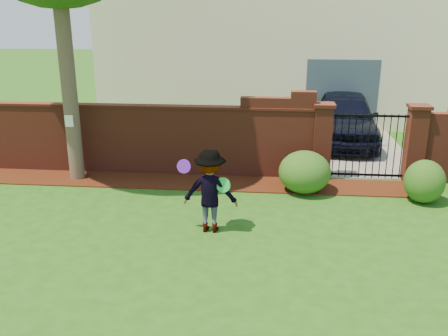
# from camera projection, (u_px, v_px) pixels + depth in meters

# --- Properties ---
(ground) EXTENTS (80.00, 80.00, 0.01)m
(ground) POSITION_uv_depth(u_px,v_px,m) (203.00, 249.00, 8.69)
(ground) COLOR #235314
(ground) RESTS_ON ground
(mulch_bed) EXTENTS (11.10, 1.08, 0.03)m
(mulch_bed) POSITION_uv_depth(u_px,v_px,m) (183.00, 182.00, 11.93)
(mulch_bed) COLOR #351509
(mulch_bed) RESTS_ON ground
(brick_wall) EXTENTS (8.70, 0.31, 2.16)m
(brick_wall) POSITION_uv_depth(u_px,v_px,m) (145.00, 138.00, 12.36)
(brick_wall) COLOR maroon
(brick_wall) RESTS_ON ground
(pillar_left) EXTENTS (0.50, 0.50, 1.88)m
(pillar_left) POSITION_uv_depth(u_px,v_px,m) (322.00, 141.00, 11.96)
(pillar_left) COLOR maroon
(pillar_left) RESTS_ON ground
(pillar_right) EXTENTS (0.50, 0.50, 1.88)m
(pillar_right) POSITION_uv_depth(u_px,v_px,m) (415.00, 143.00, 11.76)
(pillar_right) COLOR maroon
(pillar_right) RESTS_ON ground
(iron_gate) EXTENTS (1.78, 0.03, 1.60)m
(iron_gate) POSITION_uv_depth(u_px,v_px,m) (368.00, 146.00, 11.89)
(iron_gate) COLOR black
(iron_gate) RESTS_ON ground
(driveway) EXTENTS (3.20, 8.00, 0.01)m
(driveway) POSITION_uv_depth(u_px,v_px,m) (343.00, 138.00, 15.94)
(driveway) COLOR gray
(driveway) RESTS_ON ground
(house) EXTENTS (12.40, 6.40, 6.30)m
(house) POSITION_uv_depth(u_px,v_px,m) (269.00, 31.00, 18.94)
(house) COLOR #F3EDCB
(house) RESTS_ON ground
(car) EXTENTS (2.11, 4.67, 1.56)m
(car) POSITION_uv_depth(u_px,v_px,m) (346.00, 119.00, 15.03)
(car) COLOR black
(car) RESTS_ON ground
(paper_notice) EXTENTS (0.20, 0.01, 0.28)m
(paper_notice) POSITION_uv_depth(u_px,v_px,m) (69.00, 121.00, 11.57)
(paper_notice) COLOR white
(paper_notice) RESTS_ON tree
(shrub_left) EXTENTS (1.18, 1.18, 0.97)m
(shrub_left) POSITION_uv_depth(u_px,v_px,m) (305.00, 172.00, 11.18)
(shrub_left) COLOR #1C5018
(shrub_left) RESTS_ON ground
(shrub_middle) EXTENTS (0.87, 0.87, 0.95)m
(shrub_middle) POSITION_uv_depth(u_px,v_px,m) (424.00, 181.00, 10.61)
(shrub_middle) COLOR #1C5018
(shrub_middle) RESTS_ON ground
(man) EXTENTS (1.06, 0.64, 1.59)m
(man) POSITION_uv_depth(u_px,v_px,m) (210.00, 192.00, 9.14)
(man) COLOR gray
(man) RESTS_ON ground
(frisbee_purple) EXTENTS (0.26, 0.10, 0.26)m
(frisbee_purple) POSITION_uv_depth(u_px,v_px,m) (184.00, 166.00, 8.90)
(frisbee_purple) COLOR #6C20CA
(frisbee_purple) RESTS_ON man
(frisbee_green) EXTENTS (0.29, 0.15, 0.28)m
(frisbee_green) POSITION_uv_depth(u_px,v_px,m) (223.00, 185.00, 8.95)
(frisbee_green) COLOR #1BCC4D
(frisbee_green) RESTS_ON man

